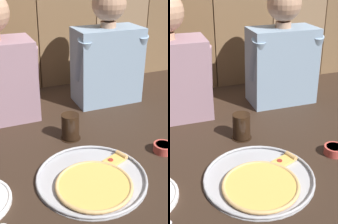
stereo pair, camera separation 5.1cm
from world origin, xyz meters
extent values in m
plane|color=#332319|center=(0.00, 0.00, 0.00)|extent=(3.20, 3.20, 0.00)
cylinder|color=#B2B2B7|center=(-0.06, -0.08, 0.00)|extent=(0.40, 0.40, 0.01)
torus|color=#B2B2B7|center=(-0.06, -0.08, 0.01)|extent=(0.40, 0.40, 0.01)
cylinder|color=#B23823|center=(-0.07, -0.13, 0.01)|extent=(0.26, 0.26, 0.00)
cylinder|color=#EABC56|center=(-0.07, -0.13, 0.01)|extent=(0.25, 0.25, 0.01)
torus|color=tan|center=(-0.07, -0.13, 0.01)|extent=(0.27, 0.27, 0.01)
cube|color=#EABC56|center=(0.06, -0.02, 0.01)|extent=(0.10, 0.08, 0.01)
cylinder|color=tan|center=(0.10, -0.01, 0.02)|extent=(0.04, 0.06, 0.02)
cylinder|color=#A3281E|center=(0.05, -0.02, 0.02)|extent=(0.02, 0.02, 0.00)
cylinder|color=black|center=(-0.04, 0.22, 0.00)|extent=(0.09, 0.09, 0.01)
cylinder|color=black|center=(-0.04, 0.22, 0.06)|extent=(0.08, 0.08, 0.11)
cylinder|color=#CC4C42|center=(0.28, -0.03, 0.02)|extent=(0.08, 0.08, 0.04)
cylinder|color=#B23823|center=(0.28, -0.03, 0.03)|extent=(0.07, 0.07, 0.02)
cube|color=gray|center=(-0.29, 0.54, 0.19)|extent=(0.35, 0.23, 0.39)
cylinder|color=gray|center=(-0.13, 0.50, 0.25)|extent=(0.08, 0.11, 0.22)
cube|color=#849EB7|center=(0.29, 0.54, 0.20)|extent=(0.35, 0.20, 0.41)
cylinder|color=tan|center=(0.29, 0.54, 0.42)|extent=(0.08, 0.08, 0.03)
sphere|color=tan|center=(0.29, 0.54, 0.52)|extent=(0.17, 0.17, 0.17)
sphere|color=black|center=(0.29, 0.55, 0.54)|extent=(0.16, 0.16, 0.16)
cylinder|color=#849EB7|center=(0.13, 0.50, 0.26)|extent=(0.08, 0.14, 0.24)
cylinder|color=#849EB7|center=(0.45, 0.50, 0.26)|extent=(0.08, 0.14, 0.24)
camera|label=1|loc=(-0.41, -0.87, 0.70)|focal=47.91mm
camera|label=2|loc=(-0.36, -0.88, 0.70)|focal=47.91mm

